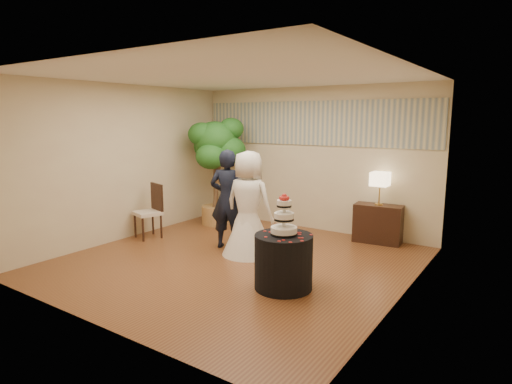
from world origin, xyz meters
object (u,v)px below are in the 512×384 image
Objects in this scene: bride at (248,203)px; cake_table at (283,262)px; groom at (228,199)px; ficus_tree at (216,171)px; side_chair at (147,211)px; table_lamp at (380,189)px; console at (378,224)px; wedding_cake at (284,214)px.

bride is 1.58m from cake_table.
groom is 0.75× the size of ficus_tree.
side_chair is (-1.61, -0.35, -0.34)m from groom.
table_lamp is at bearing 83.02° from cake_table.
ficus_tree is at bearing -175.99° from console.
cake_table is at bearing -102.80° from console.
groom is 1.73m from ficus_tree.
bride is (0.49, -0.09, 0.00)m from groom.
console is at bearing 83.02° from cake_table.
bride is at bearing 150.05° from groom.
wedding_cake is (0.00, -0.00, 0.63)m from cake_table.
console is at bearing 9.82° from ficus_tree.
ficus_tree is (-1.23, 1.18, 0.28)m from groom.
console is at bearing -158.79° from groom.
bride is 2.39m from table_lamp.
table_lamp is at bearing 47.60° from side_chair.
table_lamp reaches higher than wedding_cake.
side_chair is (-3.63, -2.09, 0.16)m from console.
cake_table is 3.36m from side_chair.
table_lamp is 0.26× the size of ficus_tree.
bride is 2.16m from ficus_tree.
wedding_cake is at bearing 129.78° from groom.
bride is 2.05× the size of console.
console is (0.34, 2.74, -0.65)m from wedding_cake.
groom reaches higher than cake_table.
cake_table is at bearing -96.98° from table_lamp.
table_lamp is at bearing 83.02° from wedding_cake.
ficus_tree reaches higher than console.
cake_table is 3.72m from ficus_tree.
wedding_cake is 0.65× the size of console.
ficus_tree is at bearing -170.18° from table_lamp.
wedding_cake is at bearing -90.00° from cake_table.
ficus_tree is (-3.25, -0.56, 0.78)m from console.
wedding_cake is 2.84m from console.
table_lamp is 0.58× the size of side_chair.
cake_table is at bearing 129.78° from groom.
cake_table is at bearing 6.49° from side_chair.
ficus_tree reaches higher than cake_table.
wedding_cake is at bearing -96.98° from table_lamp.
groom is at bearing -43.77° from ficus_tree.
groom is at bearing -145.06° from console.
cake_table is 0.92× the size of console.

